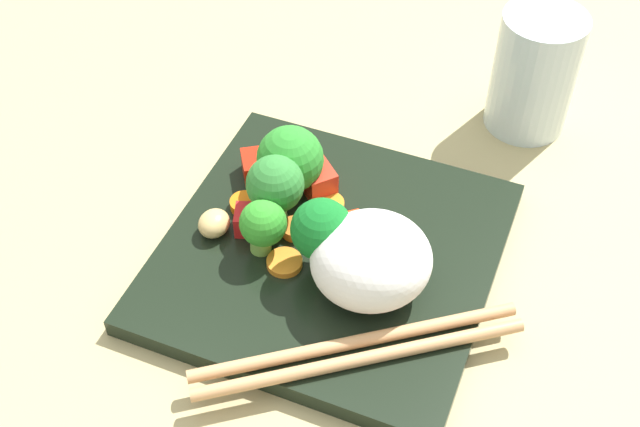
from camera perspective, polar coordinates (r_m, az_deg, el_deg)
ground_plane at (r=62.16cm, az=0.63°, el=-3.93°), size 110.00×110.00×2.00cm
square_plate at (r=60.81cm, az=0.64°, el=-2.89°), size 24.64×24.64×1.50cm
rice_mound at (r=55.72cm, az=3.53°, el=-3.21°), size 10.52×10.79×6.06cm
broccoli_floret_0 at (r=59.66cm, az=-3.10°, el=1.87°), size 4.23×4.23×5.97cm
broccoli_floret_1 at (r=56.26cm, az=0.40°, el=-1.29°), size 4.32×4.32×6.25cm
broccoli_floret_2 at (r=58.32cm, az=-3.93°, el=-0.78°), size 3.38×3.38×4.59cm
broccoli_floret_3 at (r=62.23cm, az=-2.06°, el=3.71°), size 5.07×5.07×5.74cm
carrot_slice_0 at (r=59.14cm, az=-2.44°, el=-3.37°), size 2.62×2.62×0.50cm
carrot_slice_1 at (r=62.96cm, az=-5.16°, el=0.65°), size 3.07×3.07×0.74cm
carrot_slice_2 at (r=62.85cm, az=0.57°, el=0.63°), size 3.42×3.42×0.50cm
carrot_slice_3 at (r=61.00cm, az=-1.72°, el=-1.06°), size 2.86×2.86×0.78cm
pepper_chunk_0 at (r=63.58cm, az=-0.22°, el=2.43°), size 3.73×3.72×2.23cm
pepper_chunk_1 at (r=60.98cm, az=-4.88°, el=-0.56°), size 2.61×2.63×1.82cm
pepper_chunk_2 at (r=60.28cm, az=1.84°, el=-1.42°), size 4.23×4.18×1.37cm
pepper_chunk_3 at (r=64.91cm, az=-4.19°, el=3.24°), size 3.56×3.52×1.92cm
chicken_piece_0 at (r=61.15cm, az=-7.27°, el=-0.67°), size 2.76×2.46×1.80cm
chopstick_pair at (r=54.52cm, az=2.65°, el=-9.35°), size 13.83×19.76×0.88cm
drinking_glass at (r=71.32cm, az=14.46°, el=9.34°), size 6.86×6.86×10.52cm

